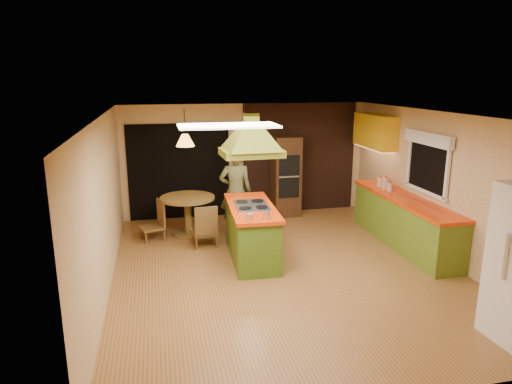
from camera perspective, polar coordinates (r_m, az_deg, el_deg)
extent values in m
plane|color=#9C6733|center=(7.61, 3.66, -9.55)|extent=(6.50, 6.50, 0.00)
plane|color=beige|center=(10.29, -1.23, 4.04)|extent=(5.50, 0.00, 5.50)
plane|color=beige|center=(4.35, 16.01, -10.95)|extent=(5.50, 0.00, 5.50)
plane|color=beige|center=(6.97, -18.46, -1.61)|extent=(0.00, 6.50, 6.50)
plane|color=beige|center=(8.38, 22.19, 0.64)|extent=(0.00, 6.50, 6.50)
plane|color=silver|center=(6.99, 3.99, 9.56)|extent=(6.50, 6.50, 0.00)
cube|color=#381E14|center=(10.58, 5.46, 4.26)|extent=(2.64, 0.03, 2.50)
cube|color=black|center=(10.13, -9.56, 2.53)|extent=(2.20, 0.03, 2.10)
cube|color=olive|center=(8.92, 17.95, -3.69)|extent=(0.58, 3.00, 0.86)
cube|color=#E53807|center=(8.79, 18.18, -0.83)|extent=(0.62, 3.05, 0.06)
cube|color=yellow|center=(10.04, 14.63, 7.37)|extent=(0.34, 1.40, 0.70)
cube|color=black|center=(8.63, 20.73, 3.18)|extent=(0.03, 1.16, 0.96)
cube|color=white|center=(8.53, 20.72, 6.27)|extent=(0.10, 1.35, 0.22)
cube|color=white|center=(5.59, -3.49, 8.26)|extent=(1.20, 0.60, 0.03)
cube|color=#4C6F1B|center=(7.89, -0.56, -5.23)|extent=(0.78, 1.83, 0.88)
cube|color=red|center=(7.74, -0.56, -1.96)|extent=(0.85, 1.91, 0.06)
cube|color=silver|center=(7.73, -0.56, -1.69)|extent=(0.58, 0.81, 0.02)
cube|color=olive|center=(7.54, -0.58, 4.94)|extent=(1.01, 0.75, 0.12)
pyramid|color=olive|center=(7.47, -0.59, 8.76)|extent=(1.01, 0.75, 0.45)
cube|color=olive|center=(7.47, -0.59, 9.34)|extent=(0.22, 0.22, 0.14)
imported|color=#4D522B|center=(8.97, -2.57, 0.06)|extent=(0.68, 0.48, 1.75)
cube|color=#4B2D18|center=(10.27, 3.68, 1.99)|extent=(0.61, 0.60, 1.80)
cube|color=black|center=(9.92, 4.19, 3.33)|extent=(0.46, 0.03, 0.45)
cube|color=black|center=(10.03, 4.14, 0.52)|extent=(0.46, 0.03, 0.45)
cylinder|color=brown|center=(9.00, -8.58, -0.73)|extent=(1.06, 1.06, 0.05)
cylinder|color=brown|center=(9.10, -8.49, -3.00)|extent=(0.14, 0.14, 0.74)
cylinder|color=brown|center=(9.22, -8.41, -5.21)|extent=(0.60, 0.60, 0.05)
cone|color=#FF9E3F|center=(8.78, -8.85, 6.42)|extent=(0.46, 0.46, 0.23)
cylinder|color=beige|center=(9.31, 15.89, 1.05)|extent=(0.19, 0.19, 0.23)
cylinder|color=beige|center=(9.50, 15.28, 1.20)|extent=(0.17, 0.17, 0.18)
cylinder|color=beige|center=(9.16, 16.41, 0.60)|extent=(0.16, 0.16, 0.16)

